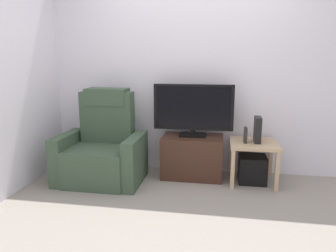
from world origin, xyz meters
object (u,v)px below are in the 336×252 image
(book_upright, at_px, (245,135))
(television, at_px, (194,109))
(recliner_armchair, at_px, (103,149))
(subwoofer_box, at_px, (252,169))
(side_table, at_px, (253,149))
(game_console, at_px, (258,130))
(tv_stand, at_px, (193,156))

(book_upright, bearing_deg, television, 170.58)
(television, height_order, recliner_armchair, television)
(recliner_armchair, relative_size, subwoofer_box, 3.41)
(recliner_armchair, xyz_separation_m, side_table, (1.77, 0.20, 0.03))
(television, height_order, book_upright, television)
(book_upright, bearing_deg, subwoofer_box, 11.31)
(television, relative_size, recliner_armchair, 0.89)
(television, xyz_separation_m, side_table, (0.71, -0.08, -0.44))
(television, xyz_separation_m, book_upright, (0.61, -0.10, -0.27))
(book_upright, relative_size, game_console, 0.58)
(television, height_order, game_console, television)
(tv_stand, bearing_deg, side_table, -5.01)
(recliner_armchair, height_order, side_table, recliner_armchair)
(tv_stand, distance_m, game_console, 0.84)
(television, distance_m, game_console, 0.78)
(tv_stand, xyz_separation_m, book_upright, (0.61, -0.08, 0.31))
(tv_stand, distance_m, side_table, 0.73)
(tv_stand, height_order, recliner_armchair, recliner_armchair)
(side_table, bearing_deg, subwoofer_box, 0.00)
(side_table, xyz_separation_m, subwoofer_box, (0.00, 0.00, -0.25))
(tv_stand, distance_m, recliner_armchair, 1.09)
(television, height_order, side_table, television)
(recliner_armchair, xyz_separation_m, game_console, (1.80, 0.21, 0.26))
(book_upright, bearing_deg, recliner_armchair, -173.76)
(television, xyz_separation_m, game_console, (0.75, -0.07, -0.21))
(tv_stand, relative_size, television, 0.76)
(subwoofer_box, relative_size, game_console, 1.07)
(game_console, bearing_deg, recliner_armchair, -173.28)
(television, bearing_deg, side_table, -6.53)
(television, bearing_deg, tv_stand, -90.00)
(television, bearing_deg, book_upright, -9.42)
(side_table, bearing_deg, book_upright, -168.69)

